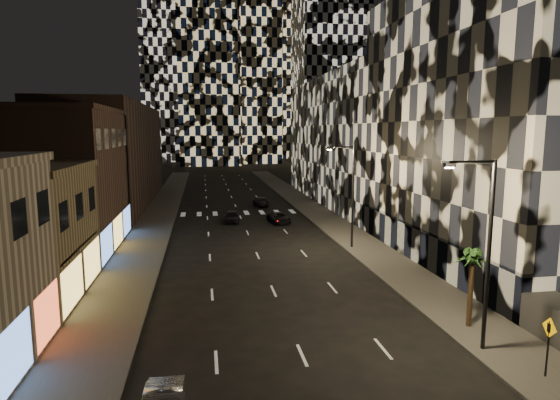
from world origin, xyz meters
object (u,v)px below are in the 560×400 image
object	(u,v)px
car_dark_oncoming	(261,201)
car_dark_rightlane	(279,218)
palm_tree	(472,263)
streetlight_far	(350,189)
streetlight_near	(485,242)
ped_sign	(549,337)
car_dark_midlane	(232,217)

from	to	relation	value
car_dark_oncoming	car_dark_rightlane	distance (m)	12.59
car_dark_oncoming	car_dark_rightlane	size ratio (longest dim) A/B	1.02
car_dark_oncoming	palm_tree	xyz separation A→B (m)	(5.88, -42.73, 2.99)
streetlight_far	palm_tree	world-z (taller)	streetlight_far
streetlight_near	palm_tree	distance (m)	3.22
car_dark_oncoming	ped_sign	xyz separation A→B (m)	(6.20, -48.04, 1.28)
streetlight_near	palm_tree	size ratio (longest dim) A/B	2.14
car_dark_rightlane	palm_tree	size ratio (longest dim) A/B	1.01
ped_sign	palm_tree	world-z (taller)	palm_tree
car_dark_midlane	car_dark_oncoming	xyz separation A→B (m)	(4.73, 11.31, -0.04)
ped_sign	car_dark_rightlane	bearing A→B (deg)	102.95
car_dark_midlane	ped_sign	size ratio (longest dim) A/B	1.50
streetlight_far	car_dark_rightlane	size ratio (longest dim) A/B	2.13
streetlight_near	car_dark_oncoming	world-z (taller)	streetlight_near
car_dark_midlane	streetlight_near	bearing A→B (deg)	-69.42
streetlight_far	car_dark_oncoming	bearing A→B (deg)	100.89
car_dark_midlane	car_dark_rightlane	bearing A→B (deg)	-8.71
car_dark_midlane	palm_tree	xyz separation A→B (m)	(10.61, -31.42, 2.96)
palm_tree	car_dark_midlane	bearing A→B (deg)	108.67
streetlight_far	car_dark_midlane	world-z (taller)	streetlight_far
car_dark_midlane	ped_sign	xyz separation A→B (m)	(10.94, -36.74, 1.24)
car_dark_oncoming	car_dark_rightlane	bearing A→B (deg)	89.30
ped_sign	palm_tree	xyz separation A→B (m)	(-0.32, 5.32, 1.72)
palm_tree	streetlight_near	bearing A→B (deg)	-112.21
streetlight_near	ped_sign	bearing A→B (deg)	-64.34
streetlight_near	streetlight_far	bearing A→B (deg)	90.00
car_dark_midlane	car_dark_rightlane	xyz separation A→B (m)	(5.28, -1.27, -0.08)
ped_sign	palm_tree	size ratio (longest dim) A/B	0.62
car_dark_midlane	ped_sign	distance (m)	38.35
streetlight_near	car_dark_oncoming	bearing A→B (deg)	96.13
car_dark_oncoming	ped_sign	world-z (taller)	ped_sign
streetlight_near	ped_sign	world-z (taller)	streetlight_near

